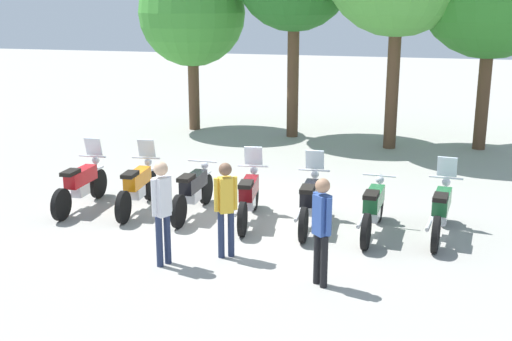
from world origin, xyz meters
name	(u,v)px	position (x,y,z in m)	size (l,w,h in m)	color
ground_plane	(249,221)	(0.00, 0.00, 0.00)	(80.00, 80.00, 0.00)	#9E9B93
motorcycle_0	(81,184)	(-3.59, -0.11, 0.52)	(0.62, 2.19, 1.37)	black
motorcycle_1	(138,186)	(-2.39, 0.07, 0.52)	(0.62, 2.19, 1.37)	black
motorcycle_2	(193,190)	(-1.20, 0.11, 0.50)	(0.62, 2.19, 0.99)	black
motorcycle_3	(249,196)	(-0.01, 0.02, 0.52)	(0.62, 2.18, 1.37)	black
motorcycle_4	(310,201)	(1.19, 0.02, 0.52)	(0.62, 2.19, 1.37)	black
motorcycle_5	(373,208)	(2.39, -0.05, 0.50)	(0.62, 2.19, 0.99)	black
motorcycle_6	(441,209)	(3.58, 0.14, 0.52)	(0.62, 2.19, 1.37)	black
person_0	(226,203)	(0.13, -1.83, 0.94)	(0.38, 0.30, 1.63)	#232D4C
person_1	(322,224)	(1.85, -2.51, 0.98)	(0.35, 0.33, 1.68)	black
person_2	(162,205)	(-0.74, -2.42, 1.02)	(0.31, 0.39, 1.73)	#232D4C
tree_0	(192,13)	(-4.38, 8.52, 3.80)	(3.44, 3.44, 5.54)	brown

